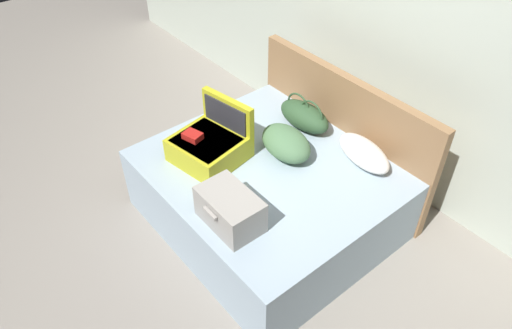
{
  "coord_description": "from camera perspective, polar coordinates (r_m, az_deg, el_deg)",
  "views": [
    {
      "loc": [
        2.08,
        -1.43,
        3.02
      ],
      "look_at": [
        0.0,
        0.28,
        0.67
      ],
      "focal_mm": 34.17,
      "sensor_mm": 36.0,
      "label": 1
    }
  ],
  "objects": [
    {
      "name": "bed",
      "position": [
        3.89,
        1.34,
        -3.57
      ],
      "size": [
        1.8,
        1.57,
        0.57
      ],
      "primitive_type": "cube",
      "color": "#99ADBC",
      "rests_on": "ground"
    },
    {
      "name": "pillow_near_headboard",
      "position": [
        3.79,
        12.51,
        1.34
      ],
      "size": [
        0.54,
        0.33,
        0.16
      ],
      "primitive_type": "ellipsoid",
      "rotation": [
        0.0,
        0.0,
        -0.16
      ],
      "color": "white",
      "rests_on": "bed"
    },
    {
      "name": "headboard",
      "position": [
        4.19,
        10.0,
        3.86
      ],
      "size": [
        1.84,
        0.08,
        1.05
      ],
      "primitive_type": "cube",
      "color": "olive",
      "rests_on": "ground"
    },
    {
      "name": "ground_plane",
      "position": [
        3.93,
        -3.22,
        -9.14
      ],
      "size": [
        12.0,
        12.0,
        0.0
      ],
      "primitive_type": "plane",
      "color": "gray"
    },
    {
      "name": "pillow_center_head",
      "position": [
        3.76,
        3.53,
        2.52
      ],
      "size": [
        0.5,
        0.36,
        0.22
      ],
      "primitive_type": "ellipsoid",
      "rotation": [
        0.0,
        0.0,
        -0.11
      ],
      "color": "#4C724C",
      "rests_on": "bed"
    },
    {
      "name": "hard_case_medium",
      "position": [
        3.21,
        -3.06,
        -5.25
      ],
      "size": [
        0.44,
        0.31,
        0.25
      ],
      "rotation": [
        0.0,
        0.0,
        -0.01
      ],
      "color": "gray",
      "rests_on": "bed"
    },
    {
      "name": "back_wall",
      "position": [
        4.09,
        15.47,
        14.79
      ],
      "size": [
        8.0,
        0.1,
        2.6
      ],
      "primitive_type": "cube",
      "color": "#B7C1B2",
      "rests_on": "ground"
    },
    {
      "name": "hard_case_large",
      "position": [
        3.73,
        -5.37,
        2.39
      ],
      "size": [
        0.57,
        0.57,
        0.44
      ],
      "rotation": [
        0.0,
        0.0,
        0.18
      ],
      "color": "gold",
      "rests_on": "bed"
    },
    {
      "name": "duffel_bag",
      "position": [
        4.05,
        5.67,
        5.68
      ],
      "size": [
        0.5,
        0.26,
        0.29
      ],
      "rotation": [
        0.0,
        0.0,
        0.04
      ],
      "color": "#2D4C2D",
      "rests_on": "bed"
    }
  ]
}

